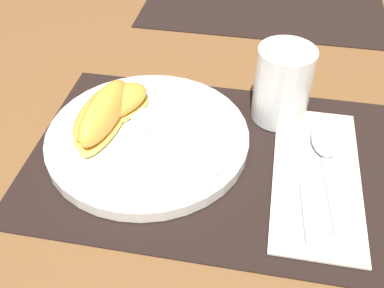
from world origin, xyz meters
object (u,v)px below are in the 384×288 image
(citrus_wedge_2, at_px, (104,114))
(spoon, at_px, (327,154))
(fork, at_px, (158,130))
(citrus_wedge_0, at_px, (116,103))
(plate, at_px, (148,138))
(juice_glass, at_px, (282,88))
(citrus_wedge_1, at_px, (100,112))
(knife, at_px, (305,174))

(citrus_wedge_2, bearing_deg, spoon, 1.24)
(fork, distance_m, citrus_wedge_0, 0.07)
(fork, bearing_deg, plate, -160.34)
(juice_glass, bearing_deg, citrus_wedge_2, -159.44)
(juice_glass, distance_m, spoon, 0.11)
(citrus_wedge_1, bearing_deg, citrus_wedge_0, 54.72)
(knife, relative_size, citrus_wedge_2, 1.60)
(citrus_wedge_1, bearing_deg, plate, -10.74)
(citrus_wedge_2, bearing_deg, citrus_wedge_0, 78.92)
(citrus_wedge_1, height_order, citrus_wedge_2, citrus_wedge_2)
(juice_glass, relative_size, citrus_wedge_1, 0.82)
(knife, xyz_separation_m, citrus_wedge_1, (-0.27, 0.04, 0.02))
(knife, height_order, citrus_wedge_1, citrus_wedge_1)
(juice_glass, distance_m, citrus_wedge_0, 0.22)
(plate, relative_size, juice_glass, 2.51)
(spoon, bearing_deg, plate, -177.30)
(knife, xyz_separation_m, citrus_wedge_2, (-0.26, 0.03, 0.03))
(citrus_wedge_1, relative_size, citrus_wedge_2, 0.94)
(fork, height_order, citrus_wedge_0, citrus_wedge_0)
(fork, bearing_deg, citrus_wedge_2, -179.78)
(plate, height_order, citrus_wedge_1, citrus_wedge_1)
(juice_glass, height_order, knife, juice_glass)
(citrus_wedge_1, bearing_deg, juice_glass, 18.00)
(plate, height_order, spoon, plate)
(fork, height_order, citrus_wedge_2, citrus_wedge_2)
(knife, distance_m, citrus_wedge_0, 0.26)
(plate, distance_m, spoon, 0.23)
(juice_glass, bearing_deg, citrus_wedge_1, -162.00)
(knife, relative_size, citrus_wedge_0, 1.95)
(citrus_wedge_1, xyz_separation_m, citrus_wedge_2, (0.01, -0.01, 0.01))
(fork, distance_m, citrus_wedge_1, 0.08)
(citrus_wedge_0, bearing_deg, juice_glass, 13.89)
(citrus_wedge_0, bearing_deg, plate, -33.91)
(fork, xyz_separation_m, citrus_wedge_0, (-0.06, 0.03, 0.01))
(juice_glass, xyz_separation_m, fork, (-0.15, -0.08, -0.03))
(juice_glass, bearing_deg, fork, -151.27)
(knife, bearing_deg, spoon, 54.52)
(spoon, bearing_deg, citrus_wedge_2, -178.76)
(plate, height_order, citrus_wedge_0, citrus_wedge_0)
(knife, bearing_deg, juice_glass, 108.07)
(plate, relative_size, citrus_wedge_2, 1.92)
(plate, bearing_deg, citrus_wedge_1, 169.26)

